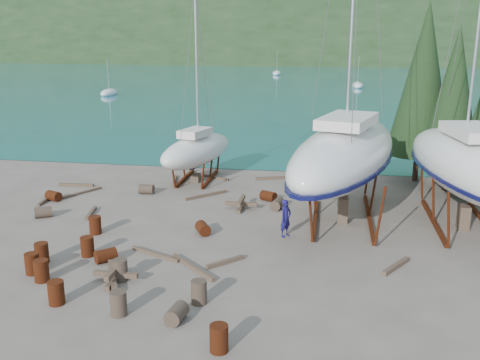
% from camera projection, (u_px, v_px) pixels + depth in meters
% --- Properties ---
extents(ground, '(600.00, 600.00, 0.00)m').
position_uv_depth(ground, '(206.00, 251.00, 24.06)').
color(ground, '#5F564B').
rests_on(ground, ground).
extents(bay_water, '(700.00, 700.00, 0.00)m').
position_uv_depth(bay_water, '(324.00, 51.00, 323.75)').
color(bay_water, '#1B6B89').
rests_on(bay_water, ground).
extents(far_hill, '(800.00, 360.00, 110.00)m').
position_uv_depth(far_hill, '(324.00, 51.00, 328.51)').
color(far_hill, black).
rests_on(far_hill, ground).
extents(far_house_left, '(6.60, 5.60, 5.60)m').
position_uv_depth(far_house_left, '(168.00, 52.00, 213.73)').
color(far_house_left, beige).
rests_on(far_house_left, ground).
extents(far_house_center, '(6.60, 5.60, 5.60)m').
position_uv_depth(far_house_center, '(267.00, 52.00, 207.28)').
color(far_house_center, beige).
rests_on(far_house_center, ground).
extents(far_house_right, '(6.60, 5.60, 5.60)m').
position_uv_depth(far_house_right, '(400.00, 53.00, 199.22)').
color(far_house_right, beige).
rests_on(far_house_right, ground).
extents(cypress_near_right, '(3.60, 3.60, 10.00)m').
position_uv_depth(cypress_near_right, '(454.00, 97.00, 31.94)').
color(cypress_near_right, black).
rests_on(cypress_near_right, ground).
extents(cypress_back_left, '(4.14, 4.14, 11.50)m').
position_uv_depth(cypress_back_left, '(424.00, 79.00, 33.86)').
color(cypress_back_left, black).
rests_on(cypress_back_left, ground).
extents(moored_boat_left, '(2.00, 5.00, 6.05)m').
position_uv_depth(moored_boat_left, '(109.00, 93.00, 85.88)').
color(moored_boat_left, silver).
rests_on(moored_boat_left, ground).
extents(moored_boat_mid, '(2.00, 5.00, 6.05)m').
position_uv_depth(moored_boat_mid, '(358.00, 86.00, 98.46)').
color(moored_boat_mid, silver).
rests_on(moored_boat_mid, ground).
extents(moored_boat_far, '(2.00, 5.00, 6.05)m').
position_uv_depth(moored_boat_far, '(277.00, 73.00, 129.90)').
color(moored_boat_far, silver).
rests_on(moored_boat_far, ground).
extents(large_sailboat_near, '(7.71, 14.31, 21.62)m').
position_uv_depth(large_sailboat_near, '(345.00, 154.00, 27.48)').
color(large_sailboat_near, silver).
rests_on(large_sailboat_near, ground).
extents(large_sailboat_far, '(5.65, 12.98, 19.84)m').
position_uv_depth(large_sailboat_far, '(466.00, 163.00, 26.51)').
color(large_sailboat_far, silver).
rests_on(large_sailboat_far, ground).
extents(small_sailboat_shore, '(4.54, 8.23, 12.55)m').
position_uv_depth(small_sailboat_shore, '(197.00, 150.00, 35.19)').
color(small_sailboat_shore, silver).
rests_on(small_sailboat_shore, ground).
extents(worker, '(0.74, 0.81, 1.85)m').
position_uv_depth(worker, '(286.00, 218.00, 25.54)').
color(worker, '#171252').
rests_on(worker, ground).
extents(drum_0, '(0.58, 0.58, 0.88)m').
position_uv_depth(drum_0, '(32.00, 264.00, 21.62)').
color(drum_0, '#511A0E').
rests_on(drum_0, ground).
extents(drum_1, '(0.69, 0.95, 0.58)m').
position_uv_depth(drum_1, '(177.00, 314.00, 18.04)').
color(drum_1, '#2D2823').
rests_on(drum_1, ground).
extents(drum_2, '(1.04, 0.88, 0.58)m').
position_uv_depth(drum_2, '(54.00, 196.00, 31.22)').
color(drum_2, '#511A0E').
rests_on(drum_2, ground).
extents(drum_3, '(0.58, 0.58, 0.88)m').
position_uv_depth(drum_3, '(56.00, 293.00, 19.18)').
color(drum_3, '#511A0E').
rests_on(drum_3, ground).
extents(drum_4, '(1.05, 0.91, 0.58)m').
position_uv_depth(drum_4, '(268.00, 196.00, 31.21)').
color(drum_4, '#511A0E').
rests_on(drum_4, ground).
extents(drum_5, '(0.58, 0.58, 0.88)m').
position_uv_depth(drum_5, '(199.00, 292.00, 19.23)').
color(drum_5, '#2D2823').
rests_on(drum_5, ground).
extents(drum_6, '(0.94, 1.05, 0.58)m').
position_uv_depth(drum_6, '(203.00, 228.00, 25.99)').
color(drum_6, '#511A0E').
rests_on(drum_6, ground).
extents(drum_7, '(0.58, 0.58, 0.88)m').
position_uv_depth(drum_7, '(219.00, 338.00, 16.30)').
color(drum_7, '#511A0E').
rests_on(drum_7, ground).
extents(drum_8, '(0.58, 0.58, 0.88)m').
position_uv_depth(drum_8, '(95.00, 225.00, 26.00)').
color(drum_8, '#511A0E').
rests_on(drum_8, ground).
extents(drum_9, '(0.90, 0.60, 0.58)m').
position_uv_depth(drum_9, '(146.00, 189.00, 32.60)').
color(drum_9, '#2D2823').
rests_on(drum_9, ground).
extents(drum_10, '(0.58, 0.58, 0.88)m').
position_uv_depth(drum_10, '(41.00, 271.00, 20.97)').
color(drum_10, '#511A0E').
rests_on(drum_10, ground).
extents(drum_11, '(0.75, 0.98, 0.58)m').
position_uv_depth(drum_11, '(277.00, 204.00, 29.72)').
color(drum_11, '#2D2823').
rests_on(drum_11, ground).
extents(drum_12, '(1.04, 1.02, 0.58)m').
position_uv_depth(drum_12, '(106.00, 256.00, 22.79)').
color(drum_12, '#511A0E').
rests_on(drum_12, ground).
extents(drum_13, '(0.58, 0.58, 0.88)m').
position_uv_depth(drum_13, '(42.00, 253.00, 22.69)').
color(drum_13, '#511A0E').
rests_on(drum_13, ground).
extents(drum_14, '(0.58, 0.58, 0.88)m').
position_uv_depth(drum_14, '(87.00, 246.00, 23.37)').
color(drum_14, '#511A0E').
rests_on(drum_14, ground).
extents(drum_15, '(1.05, 0.94, 0.58)m').
position_uv_depth(drum_15, '(43.00, 212.00, 28.37)').
color(drum_15, '#2D2823').
rests_on(drum_15, ground).
extents(drum_16, '(0.58, 0.58, 0.88)m').
position_uv_depth(drum_16, '(120.00, 270.00, 21.03)').
color(drum_16, '#2D2823').
rests_on(drum_16, ground).
extents(drum_17, '(0.58, 0.58, 0.88)m').
position_uv_depth(drum_17, '(119.00, 303.00, 18.42)').
color(drum_17, '#2D2823').
rests_on(drum_17, ground).
extents(timber_0, '(0.61, 2.21, 0.14)m').
position_uv_depth(timber_0, '(175.00, 180.00, 35.50)').
color(timber_0, brown).
rests_on(timber_0, ground).
extents(timber_1, '(1.29, 1.84, 0.19)m').
position_uv_depth(timber_1, '(396.00, 266.00, 22.21)').
color(timber_1, brown).
rests_on(timber_1, ground).
extents(timber_2, '(2.31, 0.32, 0.19)m').
position_uv_depth(timber_2, '(76.00, 185.00, 34.25)').
color(timber_2, brown).
rests_on(timber_2, ground).
extents(timber_3, '(2.50, 1.26, 0.15)m').
position_uv_depth(timber_3, '(155.00, 254.00, 23.50)').
color(timber_3, brown).
rests_on(timber_3, ground).
extents(timber_4, '(0.57, 2.01, 0.17)m').
position_uv_depth(timber_4, '(91.00, 213.00, 28.87)').
color(timber_4, brown).
rests_on(timber_4, ground).
extents(timber_5, '(2.34, 2.22, 0.16)m').
position_uv_depth(timber_5, '(193.00, 267.00, 22.16)').
color(timber_5, brown).
rests_on(timber_5, ground).
extents(timber_6, '(2.08, 0.87, 0.19)m').
position_uv_depth(timber_6, '(271.00, 178.00, 35.88)').
color(timber_6, brown).
rests_on(timber_6, ground).
extents(timber_7, '(1.44, 1.48, 0.17)m').
position_uv_depth(timber_7, '(225.00, 262.00, 22.65)').
color(timber_7, brown).
rests_on(timber_7, ground).
extents(timber_9, '(2.08, 1.10, 0.15)m').
position_uv_depth(timber_9, '(215.00, 177.00, 36.11)').
color(timber_9, brown).
rests_on(timber_9, ground).
extents(timber_10, '(2.15, 2.21, 0.16)m').
position_uv_depth(timber_10, '(206.00, 195.00, 32.10)').
color(timber_10, brown).
rests_on(timber_10, ground).
extents(timber_15, '(1.49, 2.57, 0.15)m').
position_uv_depth(timber_15, '(82.00, 193.00, 32.64)').
color(timber_15, brown).
rests_on(timber_15, ground).
extents(timber_16, '(1.49, 2.75, 0.23)m').
position_uv_depth(timber_16, '(113.00, 277.00, 21.21)').
color(timber_16, brown).
rests_on(timber_16, ground).
extents(timber_17, '(0.36, 2.40, 0.16)m').
position_uv_depth(timber_17, '(47.00, 199.00, 31.32)').
color(timber_17, brown).
rests_on(timber_17, ground).
extents(timber_pile_fore, '(1.80, 1.80, 0.60)m').
position_uv_depth(timber_pile_fore, '(116.00, 274.00, 20.99)').
color(timber_pile_fore, brown).
rests_on(timber_pile_fore, ground).
extents(timber_pile_aft, '(1.80, 1.80, 0.60)m').
position_uv_depth(timber_pile_aft, '(241.00, 204.00, 29.72)').
color(timber_pile_aft, brown).
rests_on(timber_pile_aft, ground).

